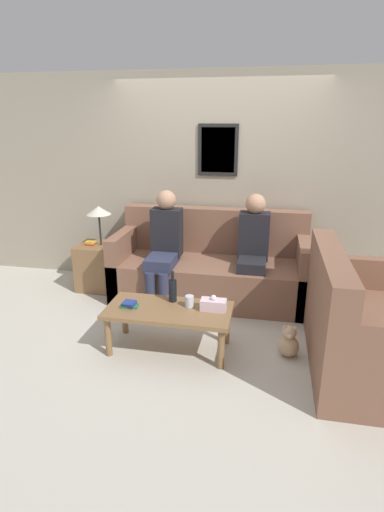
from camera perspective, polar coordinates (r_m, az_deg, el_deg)
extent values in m
plane|color=beige|center=(4.43, 1.53, -8.54)|extent=(16.00, 16.00, 0.00)
cube|color=#9E937F|center=(5.01, 3.70, 10.34)|extent=(9.00, 0.06, 2.60)
cube|color=black|center=(4.93, 3.73, 14.87)|extent=(0.48, 0.02, 0.60)
cube|color=#B7CCB2|center=(4.92, 3.72, 14.87)|extent=(0.40, 0.01, 0.52)
cube|color=brown|center=(4.77, 2.56, -3.34)|extent=(2.25, 0.92, 0.48)
cube|color=brown|center=(4.95, 3.29, 3.72)|extent=(2.25, 0.20, 0.55)
cube|color=brown|center=(4.97, -9.52, -0.79)|extent=(0.14, 0.92, 0.78)
cube|color=brown|center=(4.69, 15.45, -2.46)|extent=(0.14, 0.92, 0.78)
cube|color=brown|center=(3.78, 23.74, -11.28)|extent=(0.92, 1.50, 0.48)
cube|color=brown|center=(3.50, 19.05, -3.81)|extent=(0.20, 1.50, 0.55)
cube|color=brown|center=(4.32, 22.23, -5.09)|extent=(0.92, 0.14, 0.78)
cube|color=olive|center=(3.66, -3.36, -7.78)|extent=(1.14, 0.54, 0.04)
cylinder|color=olive|center=(3.74, -11.89, -11.22)|extent=(0.06, 0.06, 0.38)
cylinder|color=olive|center=(3.50, 4.17, -13.07)|extent=(0.06, 0.06, 0.38)
cylinder|color=olive|center=(4.08, -9.60, -8.36)|extent=(0.06, 0.06, 0.38)
cylinder|color=olive|center=(3.86, 4.98, -9.80)|extent=(0.06, 0.06, 0.38)
cube|color=olive|center=(5.17, -13.21, -1.44)|extent=(0.46, 0.46, 0.58)
cylinder|color=#262628|center=(5.01, -13.01, 3.78)|extent=(0.02, 0.02, 0.40)
cone|color=beige|center=(4.95, -13.21, 6.37)|extent=(0.30, 0.30, 0.10)
cube|color=red|center=(5.09, -14.28, 1.65)|extent=(0.11, 0.09, 0.02)
cube|color=gold|center=(5.08, -14.30, 1.90)|extent=(0.12, 0.09, 0.03)
cylinder|color=black|center=(3.75, -2.78, -4.99)|extent=(0.08, 0.08, 0.21)
cylinder|color=black|center=(3.69, -2.81, -2.86)|extent=(0.03, 0.03, 0.09)
cylinder|color=silver|center=(3.66, -0.38, -6.50)|extent=(0.08, 0.08, 0.11)
cube|color=#237547|center=(3.72, -8.94, -7.05)|extent=(0.17, 0.10, 0.02)
cube|color=navy|center=(3.71, -8.96, -6.81)|extent=(0.13, 0.11, 0.02)
cube|color=navy|center=(3.71, -8.97, -6.59)|extent=(0.12, 0.12, 0.02)
cube|color=silver|center=(3.61, 3.08, -6.98)|extent=(0.23, 0.12, 0.10)
sphere|color=white|center=(3.58, 3.10, -5.97)|extent=(0.05, 0.05, 0.05)
cube|color=#2D334C|center=(4.52, -4.29, -0.75)|extent=(0.31, 0.48, 0.14)
cylinder|color=#2D334C|center=(4.43, -5.97, -5.20)|extent=(0.11, 0.11, 0.48)
cylinder|color=#2D334C|center=(4.39, -4.05, -5.37)|extent=(0.11, 0.11, 0.48)
cube|color=black|center=(4.66, -3.59, 3.43)|extent=(0.34, 0.22, 0.55)
sphere|color=tan|center=(4.57, -3.69, 7.99)|extent=(0.22, 0.22, 0.22)
cube|color=black|center=(4.46, 8.54, -1.20)|extent=(0.31, 0.43, 0.14)
cylinder|color=black|center=(4.37, 7.20, -5.62)|extent=(0.11, 0.11, 0.48)
cylinder|color=black|center=(4.36, 9.21, -5.76)|extent=(0.11, 0.11, 0.48)
cube|color=black|center=(4.58, 8.85, 2.85)|extent=(0.34, 0.22, 0.54)
sphere|color=tan|center=(4.49, 9.08, 7.38)|extent=(0.22, 0.22, 0.22)
sphere|color=tan|center=(3.81, 13.60, -12.38)|extent=(0.19, 0.19, 0.19)
sphere|color=tan|center=(3.74, 13.77, -10.54)|extent=(0.12, 0.12, 0.12)
sphere|color=tan|center=(3.71, 13.14, -9.92)|extent=(0.04, 0.04, 0.04)
sphere|color=tan|center=(3.72, 14.50, -9.99)|extent=(0.04, 0.04, 0.04)
sphere|color=beige|center=(3.70, 13.78, -11.00)|extent=(0.05, 0.05, 0.05)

